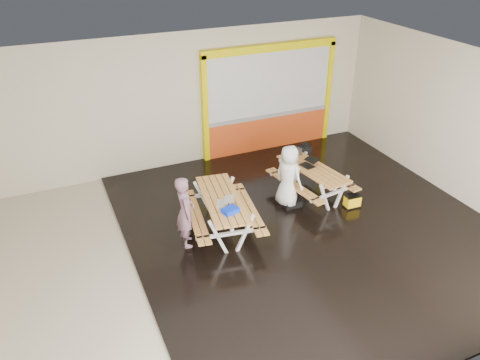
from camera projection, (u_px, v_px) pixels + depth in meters
name	position (u px, v px, depth m)	size (l,w,h in m)	color
room	(259.00, 166.00, 9.02)	(10.02, 8.02, 3.52)	beige
deck	(310.00, 227.00, 10.29)	(7.50, 7.98, 0.05)	black
kiosk	(269.00, 101.00, 13.09)	(3.88, 0.16, 3.00)	#CE4818
picnic_table_left	(222.00, 206.00, 9.88)	(1.69, 2.25, 0.83)	#CF9047
picnic_table_right	(312.00, 175.00, 11.17)	(1.59, 2.11, 0.77)	#CF9047
person_left	(185.00, 212.00, 9.28)	(0.55, 0.36, 1.50)	#775366
person_right	(289.00, 176.00, 10.65)	(0.71, 0.46, 1.45)	white
laptop_left	(225.00, 202.00, 9.57)	(0.46, 0.45, 0.15)	silver
laptop_right	(309.00, 163.00, 11.16)	(0.44, 0.40, 0.16)	black
blue_pouch	(230.00, 210.00, 9.30)	(0.31, 0.22, 0.09)	#0A2EE9
toolbox	(294.00, 152.00, 11.60)	(0.41, 0.28, 0.22)	black
backpack	(305.00, 152.00, 11.96)	(0.30, 0.21, 0.48)	black
dark_case	(292.00, 203.00, 10.96)	(0.40, 0.30, 0.15)	black
fluke_bag	(352.00, 201.00, 10.88)	(0.37, 0.25, 0.31)	black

